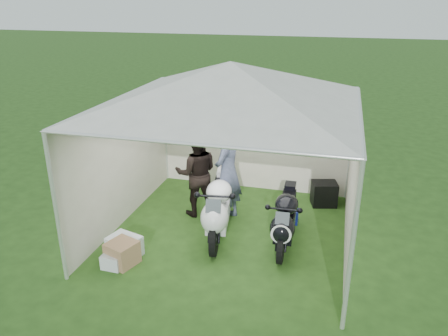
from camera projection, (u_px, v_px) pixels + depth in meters
The scene contains 11 objects.
ground at pixel (229, 231), 7.84m from camera, with size 80.00×80.00×0.00m, color #214114.
canopy_tent at pixel (231, 88), 6.92m from camera, with size 5.66×5.66×3.00m.
motorcycle_white at pixel (218, 207), 7.49m from camera, with size 0.65×2.01×0.99m.
motorcycle_black at pixel (285, 219), 7.24m from camera, with size 0.43×1.78×0.88m.
paddock_stand at pixel (289, 216), 8.10m from camera, with size 0.35×0.22×0.26m, color #1B25AE.
person_dark_jacket at pixel (197, 173), 8.17m from camera, with size 0.82×0.64×1.68m, color black.
person_blue_jacket at pixel (228, 172), 7.90m from camera, with size 0.71×0.47×1.95m, color slate.
equipment_box at pixel (324, 194), 8.75m from camera, with size 0.48×0.39×0.48m, color black.
crate_0 at pixel (125, 246), 7.06m from camera, with size 0.50×0.39×0.33m, color white.
crate_1 at pixel (122, 253), 6.84m from camera, with size 0.42×0.42×0.37m, color #926C4B.
crate_2 at pixel (113, 261), 6.76m from camera, with size 0.31×0.26×0.23m, color silver.
Camera 1 is at (1.70, -6.65, 3.95)m, focal length 35.00 mm.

